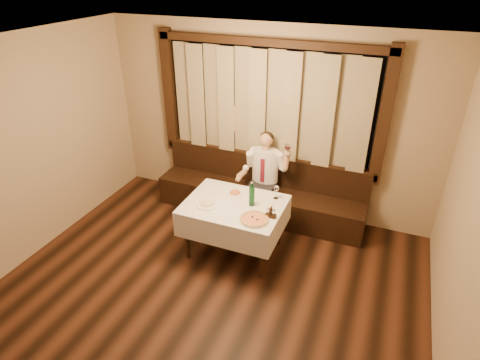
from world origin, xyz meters
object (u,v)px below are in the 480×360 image
at_px(banquette, 260,195).
at_px(pasta_cream, 207,202).
at_px(pizza, 254,219).
at_px(green_bottle, 252,196).
at_px(seated_man, 264,171).
at_px(pasta_red, 235,192).
at_px(cruet_caddy, 271,214).
at_px(dining_table, 234,210).

distance_m(banquette, pasta_cream, 1.32).
relative_size(pizza, green_bottle, 1.11).
bearing_deg(seated_man, pasta_red, -103.41).
height_order(cruet_caddy, seated_man, seated_man).
height_order(pasta_red, pasta_cream, pasta_cream).
height_order(banquette, seated_man, seated_man).
xyz_separation_m(dining_table, cruet_caddy, (0.53, -0.12, 0.15)).
relative_size(dining_table, pizza, 3.47).
bearing_deg(cruet_caddy, pasta_red, 151.98).
height_order(banquette, cruet_caddy, banquette).
height_order(pasta_cream, cruet_caddy, cruet_caddy).
bearing_deg(cruet_caddy, pasta_cream, -175.53).
bearing_deg(seated_man, cruet_caddy, -66.91).
bearing_deg(cruet_caddy, green_bottle, 152.80).
distance_m(pasta_red, pasta_cream, 0.45).
xyz_separation_m(pasta_red, pasta_cream, (-0.22, -0.39, 0.01)).
bearing_deg(pasta_cream, seated_man, 70.47).
height_order(pasta_red, seated_man, seated_man).
bearing_deg(banquette, pasta_red, -96.19).
bearing_deg(dining_table, seated_man, 85.00).
bearing_deg(pasta_cream, pizza, -8.13).
distance_m(banquette, dining_table, 1.08).
bearing_deg(green_bottle, banquette, 102.80).
xyz_separation_m(dining_table, pasta_red, (-0.09, 0.23, 0.14)).
bearing_deg(banquette, seated_man, -47.19).
bearing_deg(pasta_red, pizza, -47.10).
bearing_deg(pasta_red, dining_table, -69.66).
distance_m(banquette, green_bottle, 1.16).
xyz_separation_m(banquette, cruet_caddy, (0.53, -1.14, 0.49)).
bearing_deg(green_bottle, dining_table, -166.52).
height_order(dining_table, cruet_caddy, cruet_caddy).
xyz_separation_m(banquette, pasta_cream, (-0.31, -1.18, 0.48)).
relative_size(banquette, green_bottle, 9.71).
height_order(banquette, pasta_red, banquette).
bearing_deg(pizza, seated_man, 103.50).
relative_size(pizza, seated_man, 0.27).
distance_m(dining_table, seated_man, 0.95).
distance_m(cruet_caddy, seated_man, 1.14).
xyz_separation_m(pizza, seated_man, (-0.29, 1.19, 0.03)).
relative_size(dining_table, cruet_caddy, 9.09).
distance_m(pasta_cream, green_bottle, 0.58).
height_order(pasta_cream, seated_man, seated_man).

